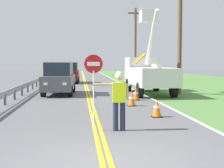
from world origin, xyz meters
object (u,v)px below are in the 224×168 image
at_px(stop_sign_paddle, 94,75).
at_px(utility_pole_mid, 135,43).
at_px(oncoming_suv_nearest, 59,78).
at_px(traffic_cone_lead, 157,108).
at_px(traffic_cone_tail, 136,94).
at_px(traffic_cone_mid, 132,99).
at_px(flagger_worker, 119,97).
at_px(utility_bucket_truck, 148,73).
at_px(utility_pole_near, 180,30).
at_px(oncoming_suv_second, 70,73).

xyz_separation_m(stop_sign_paddle, utility_pole_mid, (6.06, 27.06, 2.68)).
xyz_separation_m(oncoming_suv_nearest, traffic_cone_lead, (4.29, -9.11, -0.72)).
bearing_deg(traffic_cone_tail, traffic_cone_mid, -104.91).
bearing_deg(stop_sign_paddle, flagger_worker, -2.17).
bearing_deg(utility_bucket_truck, utility_pole_near, -22.19).
height_order(utility_bucket_truck, utility_pole_near, utility_pole_near).
bearing_deg(utility_pole_mid, stop_sign_paddle, -102.62).
height_order(oncoming_suv_nearest, traffic_cone_lead, oncoming_suv_nearest).
relative_size(oncoming_suv_second, traffic_cone_tail, 6.65).
height_order(oncoming_suv_nearest, traffic_cone_tail, oncoming_suv_nearest).
xyz_separation_m(flagger_worker, stop_sign_paddle, (-0.77, 0.03, 0.66)).
bearing_deg(traffic_cone_lead, oncoming_suv_nearest, 115.20).
relative_size(oncoming_suv_nearest, traffic_cone_mid, 6.67).
xyz_separation_m(traffic_cone_lead, traffic_cone_mid, (-0.45, 3.18, 0.00)).
xyz_separation_m(utility_bucket_truck, traffic_cone_lead, (-1.60, -9.10, -1.08)).
bearing_deg(oncoming_suv_second, utility_pole_near, -58.87).
xyz_separation_m(oncoming_suv_nearest, utility_pole_near, (7.82, -0.80, 3.13)).
distance_m(flagger_worker, stop_sign_paddle, 1.02).
bearing_deg(utility_bucket_truck, traffic_cone_mid, -109.08).
bearing_deg(utility_pole_near, traffic_cone_mid, -127.78).
distance_m(stop_sign_paddle, traffic_cone_lead, 3.64).
bearing_deg(traffic_cone_mid, flagger_worker, -103.54).
relative_size(oncoming_suv_second, traffic_cone_lead, 6.65).
distance_m(oncoming_suv_nearest, utility_pole_near, 8.46).
relative_size(utility_bucket_truck, utility_pole_mid, 0.81).
height_order(oncoming_suv_second, traffic_cone_mid, oncoming_suv_second).
bearing_deg(utility_pole_near, traffic_cone_lead, -113.03).
distance_m(oncoming_suv_second, traffic_cone_mid, 17.96).
bearing_deg(oncoming_suv_second, stop_sign_paddle, -86.35).
xyz_separation_m(utility_bucket_truck, utility_pole_near, (1.93, -0.79, 2.77)).
distance_m(traffic_cone_lead, traffic_cone_tail, 5.47).
distance_m(utility_pole_near, utility_pole_mid, 16.52).
bearing_deg(utility_pole_near, utility_pole_mid, 90.00).
xyz_separation_m(stop_sign_paddle, utility_pole_near, (6.06, 10.54, 2.48)).
distance_m(flagger_worker, utility_pole_mid, 27.80).
relative_size(flagger_worker, utility_pole_near, 0.23).
bearing_deg(stop_sign_paddle, traffic_cone_tail, 70.75).
bearing_deg(utility_pole_mid, oncoming_suv_second, -151.66).
xyz_separation_m(stop_sign_paddle, oncoming_suv_nearest, (-1.76, 11.34, -0.65)).
distance_m(stop_sign_paddle, utility_bucket_truck, 12.06).
xyz_separation_m(flagger_worker, traffic_cone_tail, (1.92, 7.72, -0.71)).
relative_size(oncoming_suv_nearest, traffic_cone_lead, 6.67).
xyz_separation_m(utility_bucket_truck, oncoming_suv_second, (-5.59, 11.67, -0.36)).
distance_m(utility_pole_mid, traffic_cone_mid, 22.38).
height_order(flagger_worker, oncoming_suv_nearest, oncoming_suv_nearest).
xyz_separation_m(stop_sign_paddle, traffic_cone_lead, (2.52, 2.23, -1.37)).
relative_size(flagger_worker, utility_pole_mid, 0.22).
bearing_deg(traffic_cone_mid, utility_bucket_truck, 70.92).
height_order(flagger_worker, utility_pole_mid, utility_pole_mid).
height_order(flagger_worker, oncoming_suv_second, oncoming_suv_second).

